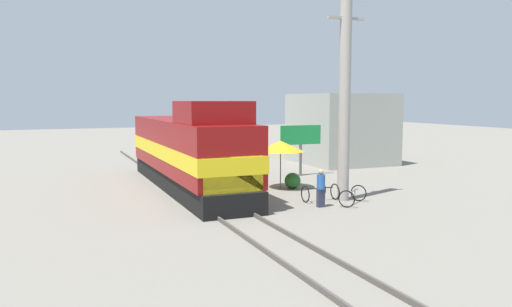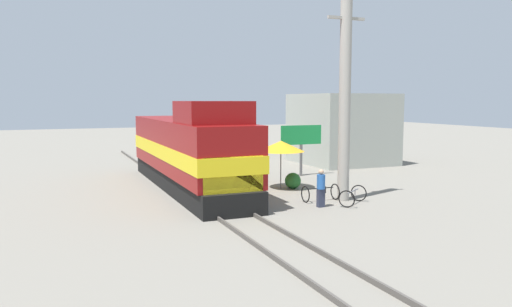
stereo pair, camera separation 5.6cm
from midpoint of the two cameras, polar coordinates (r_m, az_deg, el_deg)
name	(u,v)px [view 2 (the right image)]	position (r m, az deg, el deg)	size (l,w,h in m)	color
ground_plane	(204,198)	(22.69, -5.93, -5.08)	(120.00, 120.00, 0.00)	slate
rail_near	(188,198)	(22.48, -7.69, -5.02)	(0.08, 43.38, 0.15)	#4C4742
rail_far	(219,195)	(22.89, -4.21, -4.78)	(0.08, 43.38, 0.15)	#4C4742
locomotive	(189,152)	(24.69, -7.58, 0.15)	(2.86, 14.15, 4.36)	black
utility_pole	(345,98)	(22.01, 10.19, 6.31)	(1.80, 0.51, 8.94)	#9E998E
vendor_umbrella	(281,146)	(24.66, 2.93, 0.85)	(2.33, 2.33, 2.40)	#4C4C4C
billboard_sign	(301,137)	(28.99, 5.24, 1.83)	(2.59, 0.12, 2.95)	#595959
shrub_cluster	(293,181)	(24.91, 4.30, -3.12)	(0.80, 0.80, 0.80)	#236028
person_bystander	(321,187)	(20.71, 7.51, -3.80)	(0.34, 0.34, 1.58)	#2D3347
bicycle	(353,196)	(21.57, 11.09, -4.76)	(1.68, 1.52, 0.72)	black
bicycle_spare	(320,193)	(22.02, 7.45, -4.47)	(1.57, 0.75, 0.72)	black
building_block_distant	(342,129)	(35.44, 9.79, 2.83)	(5.66, 6.26, 4.82)	#999E93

